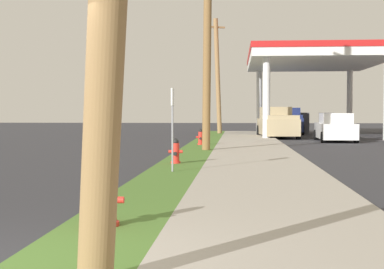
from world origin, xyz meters
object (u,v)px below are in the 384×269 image
fire_hydrant_nearest (108,202)px  truck_navy_at_forecourt (288,122)px  utility_pole_background (218,75)px  car_white_by_near_pump (335,129)px  fire_hydrant_second (176,152)px  street_sign_post (172,112)px  truck_tan_on_apron (277,124)px  fire_hydrant_third (201,138)px  utility_pole_midground (207,23)px

fire_hydrant_nearest → truck_navy_at_forecourt: 36.16m
truck_navy_at_forecourt → utility_pole_background: bearing=-152.1°
fire_hydrant_nearest → utility_pole_background: bearing=89.5°
car_white_by_near_pump → fire_hydrant_second: bearing=-115.1°
street_sign_post → car_white_by_near_pump: 19.20m
street_sign_post → truck_tan_on_apron: bearing=79.2°
fire_hydrant_nearest → fire_hydrant_second: size_ratio=1.00×
fire_hydrant_nearest → fire_hydrant_third: same height
street_sign_post → truck_navy_at_forecourt: 29.32m
fire_hydrant_third → street_sign_post: street_sign_post is taller
utility_pole_midground → car_white_by_near_pump: 12.46m
fire_hydrant_nearest → street_sign_post: size_ratio=0.35×
car_white_by_near_pump → truck_tan_on_apron: size_ratio=0.82×
fire_hydrant_second → fire_hydrant_third: size_ratio=1.00×
fire_hydrant_third → truck_navy_at_forecourt: truck_navy_at_forecourt is taller
fire_hydrant_nearest → car_white_by_near_pump: (7.17, 24.74, 0.28)m
utility_pole_background → car_white_by_near_pump: (6.87, -8.23, -3.56)m
utility_pole_midground → truck_navy_at_forecourt: (5.01, 20.55, -4.24)m
fire_hydrant_nearest → fire_hydrant_second: (-0.11, 9.22, 0.00)m
utility_pole_background → truck_tan_on_apron: bearing=-46.8°
fire_hydrant_nearest → street_sign_post: street_sign_post is taller
fire_hydrant_third → utility_pole_background: utility_pole_background is taller
utility_pole_midground → street_sign_post: (-0.45, -8.25, -3.52)m
fire_hydrant_second → street_sign_post: bearing=-85.7°
fire_hydrant_second → fire_hydrant_nearest: bearing=-89.3°
fire_hydrant_second → truck_navy_at_forecourt: (5.63, 26.51, 0.47)m
fire_hydrant_third → car_white_by_near_pump: size_ratio=0.16×
utility_pole_midground → street_sign_post: bearing=-93.1°
car_white_by_near_pump → utility_pole_midground: bearing=-124.9°
fire_hydrant_third → truck_tan_on_apron: truck_tan_on_apron is taller
fire_hydrant_second → utility_pole_midground: (0.62, 5.96, 4.71)m
utility_pole_background → street_sign_post: size_ratio=3.84×
truck_navy_at_forecourt → fire_hydrant_third: bearing=-108.1°
truck_tan_on_apron → fire_hydrant_nearest: bearing=-98.4°
utility_pole_background → fire_hydrant_third: bearing=-91.2°
fire_hydrant_second → utility_pole_background: 24.06m
fire_hydrant_nearest → car_white_by_near_pump: 25.76m
fire_hydrant_nearest → truck_tan_on_apron: 29.09m
utility_pole_midground → car_white_by_near_pump: utility_pole_midground is taller
fire_hydrant_second → truck_tan_on_apron: 20.03m
fire_hydrant_third → truck_tan_on_apron: bearing=66.9°
utility_pole_midground → fire_hydrant_second: bearing=-96.0°
utility_pole_background → truck_navy_at_forecourt: (5.22, 2.76, -3.36)m
fire_hydrant_second → truck_tan_on_apron: truck_tan_on_apron is taller
utility_pole_background → street_sign_post: (-0.24, -26.04, -2.64)m
fire_hydrant_third → car_white_by_near_pump: bearing=39.3°
fire_hydrant_second → truck_tan_on_apron: bearing=77.5°
fire_hydrant_second → utility_pole_background: bearing=89.0°
truck_tan_on_apron → fire_hydrant_second: bearing=-102.5°
fire_hydrant_third → street_sign_post: (0.05, -11.95, 1.19)m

